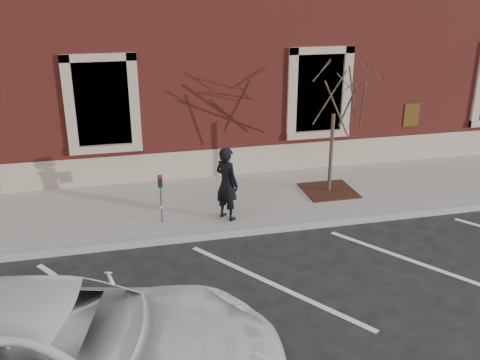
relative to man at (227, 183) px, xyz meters
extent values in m
plane|color=#28282B|center=(0.31, -0.63, -1.03)|extent=(120.00, 120.00, 0.00)
cube|color=#9D9994|center=(0.31, 1.12, -0.95)|extent=(40.00, 3.50, 0.15)
cube|color=#9E9E99|center=(0.31, -0.68, -0.95)|extent=(40.00, 0.12, 0.15)
cube|color=maroon|center=(0.31, 7.12, 2.97)|extent=(40.00, 8.50, 8.00)
cube|color=tan|center=(0.31, 2.90, -0.48)|extent=(40.00, 0.06, 0.80)
cube|color=black|center=(-2.69, 3.02, 1.37)|extent=(1.40, 0.30, 2.20)
cube|color=tan|center=(-2.69, 2.85, 0.17)|extent=(1.90, 0.20, 0.20)
cube|color=black|center=(3.31, 3.02, 1.37)|extent=(1.40, 0.30, 2.20)
cube|color=tan|center=(3.31, 2.85, 0.17)|extent=(1.90, 0.20, 0.20)
imported|color=black|center=(0.00, 0.00, 0.00)|extent=(0.71, 0.77, 1.76)
cylinder|color=#595B60|center=(-1.52, 0.11, -0.44)|extent=(0.04, 0.04, 0.89)
cube|color=black|center=(-1.52, 0.11, 0.12)|extent=(0.11, 0.08, 0.23)
cube|color=#B00B2D|center=(-1.52, 0.11, 0.26)|extent=(0.10, 0.08, 0.05)
cube|color=white|center=(-1.52, 0.07, -0.48)|extent=(0.04, 0.00, 0.06)
cube|color=#402014|center=(2.99, 1.02, -0.86)|extent=(1.33, 1.33, 0.03)
cylinder|color=brown|center=(2.99, 1.02, 0.17)|extent=(0.10, 0.10, 2.11)
imported|color=silver|center=(-3.36, -5.12, -0.18)|extent=(6.56, 4.07, 1.69)
camera|label=1|loc=(-2.34, -11.27, 4.51)|focal=40.00mm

